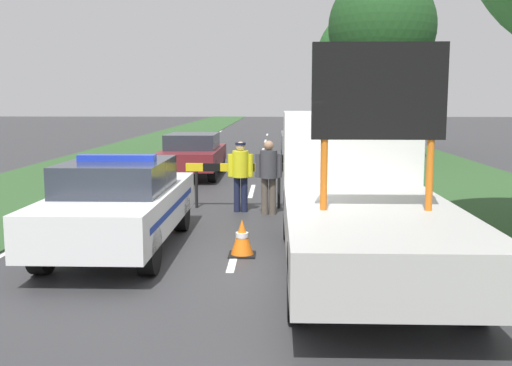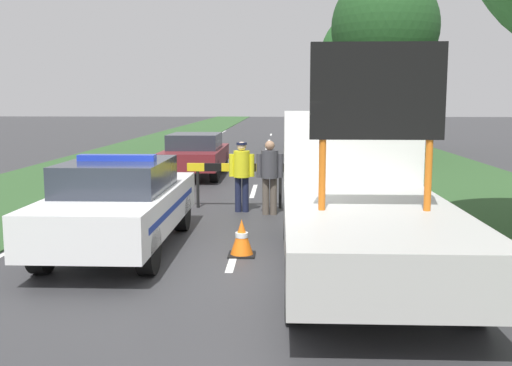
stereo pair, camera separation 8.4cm
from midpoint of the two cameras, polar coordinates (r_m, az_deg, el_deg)
ground_plane at (r=9.10m, az=-2.22°, el=-8.15°), size 160.00×160.00×0.00m
lane_markings at (r=21.74m, az=0.52°, el=1.30°), size 7.68×53.92×0.01m
grass_verge_left at (r=29.67m, az=-11.29°, el=2.95°), size 4.84×120.00×0.03m
grass_verge_right at (r=29.36m, az=13.42°, el=2.84°), size 4.84×120.00×0.03m
police_car at (r=10.33m, az=-12.56°, el=-1.84°), size 1.82×4.85×1.62m
work_truck at (r=9.41m, az=9.89°, el=-0.82°), size 2.27×6.31×3.22m
road_barrier at (r=13.94m, az=-1.47°, el=1.09°), size 2.42×0.08×1.05m
police_officer at (r=13.44m, az=-1.19°, el=1.21°), size 0.57×0.36×1.59m
pedestrian_civilian at (r=13.10m, az=1.50°, el=1.10°), size 0.59×0.37×1.64m
traffic_cone_near_police at (r=9.76m, az=-1.12°, el=-5.23°), size 0.43×0.43×0.60m
traffic_cone_centre_front at (r=15.04m, az=-12.58°, el=-0.72°), size 0.45×0.45×0.62m
traffic_cone_near_truck at (r=14.00m, az=10.02°, el=-1.05°), size 0.53×0.53×0.73m
traffic_cone_behind_barrier at (r=14.76m, az=11.39°, el=-0.70°), size 0.50×0.50×0.69m
queued_car_wagon_maroon at (r=19.85m, az=-5.66°, el=2.81°), size 1.81×4.57×1.42m
queued_car_suv_grey at (r=25.49m, az=4.87°, el=4.15°), size 1.83×4.52×1.59m
roadside_tree_near_right at (r=33.29m, az=9.74°, el=11.52°), size 3.89×3.89×6.73m
roadside_tree_mid_right at (r=24.98m, az=12.29°, el=14.25°), size 4.24×4.24×7.59m
roadside_tree_far_left at (r=29.93m, az=10.67°, el=11.55°), size 4.60×4.60×6.90m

